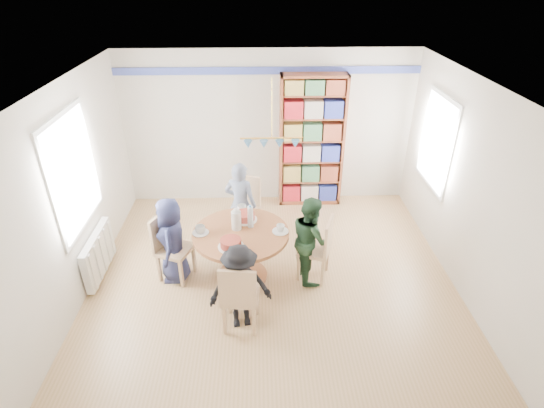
{
  "coord_description": "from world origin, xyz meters",
  "views": [
    {
      "loc": [
        -0.16,
        -4.54,
        3.89
      ],
      "look_at": [
        0.0,
        0.4,
        1.05
      ],
      "focal_mm": 28.0,
      "sensor_mm": 36.0,
      "label": 1
    }
  ],
  "objects_px": {
    "chair_right": "(320,246)",
    "chair_far": "(245,205)",
    "dining_table": "(241,244)",
    "bookshelf": "(311,143)",
    "person_far": "(241,205)",
    "person_left": "(172,240)",
    "chair_left": "(169,244)",
    "chair_near": "(239,295)",
    "person_right": "(310,239)",
    "radiator": "(99,254)",
    "person_near": "(240,287)"
  },
  "relations": [
    {
      "from": "chair_right",
      "to": "chair_far",
      "type": "distance_m",
      "value": 1.53
    },
    {
      "from": "chair_far",
      "to": "dining_table",
      "type": "bearing_deg",
      "value": -91.13
    },
    {
      "from": "dining_table",
      "to": "bookshelf",
      "type": "bearing_deg",
      "value": 61.53
    },
    {
      "from": "person_far",
      "to": "chair_right",
      "type": "bearing_deg",
      "value": 161.49
    },
    {
      "from": "person_left",
      "to": "bookshelf",
      "type": "distance_m",
      "value": 3.04
    },
    {
      "from": "dining_table",
      "to": "chair_far",
      "type": "xyz_separation_m",
      "value": [
        0.02,
        1.08,
        -0.0
      ]
    },
    {
      "from": "dining_table",
      "to": "chair_left",
      "type": "height_order",
      "value": "chair_left"
    },
    {
      "from": "chair_right",
      "to": "chair_near",
      "type": "xyz_separation_m",
      "value": [
        -1.06,
        -0.96,
        0.02
      ]
    },
    {
      "from": "dining_table",
      "to": "chair_left",
      "type": "bearing_deg",
      "value": 176.24
    },
    {
      "from": "dining_table",
      "to": "chair_left",
      "type": "xyz_separation_m",
      "value": [
        -0.99,
        0.06,
        -0.02
      ]
    },
    {
      "from": "chair_left",
      "to": "bookshelf",
      "type": "relative_size",
      "value": 0.42
    },
    {
      "from": "person_left",
      "to": "chair_right",
      "type": "bearing_deg",
      "value": 86.32
    },
    {
      "from": "person_left",
      "to": "bookshelf",
      "type": "bearing_deg",
      "value": 133.26
    },
    {
      "from": "chair_left",
      "to": "person_right",
      "type": "height_order",
      "value": "person_right"
    },
    {
      "from": "radiator",
      "to": "chair_far",
      "type": "distance_m",
      "value": 2.24
    },
    {
      "from": "chair_left",
      "to": "radiator",
      "type": "bearing_deg",
      "value": 176.96
    },
    {
      "from": "chair_far",
      "to": "chair_near",
      "type": "height_order",
      "value": "chair_far"
    },
    {
      "from": "dining_table",
      "to": "chair_left",
      "type": "relative_size",
      "value": 1.34
    },
    {
      "from": "chair_near",
      "to": "person_near",
      "type": "bearing_deg",
      "value": 84.87
    },
    {
      "from": "chair_near",
      "to": "bookshelf",
      "type": "distance_m",
      "value": 3.41
    },
    {
      "from": "chair_right",
      "to": "chair_far",
      "type": "height_order",
      "value": "chair_far"
    },
    {
      "from": "chair_near",
      "to": "bookshelf",
      "type": "xyz_separation_m",
      "value": [
        1.16,
        3.14,
        0.61
      ]
    },
    {
      "from": "person_left",
      "to": "person_far",
      "type": "height_order",
      "value": "person_far"
    },
    {
      "from": "dining_table",
      "to": "chair_far",
      "type": "relative_size",
      "value": 1.29
    },
    {
      "from": "radiator",
      "to": "chair_left",
      "type": "bearing_deg",
      "value": -3.04
    },
    {
      "from": "dining_table",
      "to": "bookshelf",
      "type": "relative_size",
      "value": 0.56
    },
    {
      "from": "radiator",
      "to": "person_near",
      "type": "height_order",
      "value": "person_near"
    },
    {
      "from": "person_left",
      "to": "bookshelf",
      "type": "relative_size",
      "value": 0.53
    },
    {
      "from": "person_far",
      "to": "person_near",
      "type": "bearing_deg",
      "value": 111.61
    },
    {
      "from": "dining_table",
      "to": "person_right",
      "type": "relative_size",
      "value": 1.04
    },
    {
      "from": "dining_table",
      "to": "person_far",
      "type": "xyz_separation_m",
      "value": [
        -0.03,
        0.85,
        0.13
      ]
    },
    {
      "from": "dining_table",
      "to": "chair_right",
      "type": "bearing_deg",
      "value": -1.44
    },
    {
      "from": "chair_left",
      "to": "person_left",
      "type": "relative_size",
      "value": 0.78
    },
    {
      "from": "chair_left",
      "to": "chair_far",
      "type": "bearing_deg",
      "value": 45.15
    },
    {
      "from": "chair_near",
      "to": "chair_left",
      "type": "bearing_deg",
      "value": 133.55
    },
    {
      "from": "radiator",
      "to": "chair_left",
      "type": "relative_size",
      "value": 1.03
    },
    {
      "from": "person_near",
      "to": "chair_near",
      "type": "bearing_deg",
      "value": -103.7
    },
    {
      "from": "chair_right",
      "to": "person_right",
      "type": "relative_size",
      "value": 0.75
    },
    {
      "from": "person_near",
      "to": "bookshelf",
      "type": "distance_m",
      "value": 3.32
    },
    {
      "from": "chair_near",
      "to": "bookshelf",
      "type": "bearing_deg",
      "value": 69.74
    },
    {
      "from": "radiator",
      "to": "chair_right",
      "type": "bearing_deg",
      "value": -2.71
    },
    {
      "from": "chair_far",
      "to": "person_near",
      "type": "height_order",
      "value": "person_near"
    },
    {
      "from": "person_right",
      "to": "person_far",
      "type": "distance_m",
      "value": 1.3
    },
    {
      "from": "chair_right",
      "to": "chair_near",
      "type": "distance_m",
      "value": 1.43
    },
    {
      "from": "person_near",
      "to": "bookshelf",
      "type": "bearing_deg",
      "value": 60.76
    },
    {
      "from": "person_far",
      "to": "bookshelf",
      "type": "relative_size",
      "value": 0.59
    },
    {
      "from": "chair_near",
      "to": "person_near",
      "type": "relative_size",
      "value": 0.85
    },
    {
      "from": "person_left",
      "to": "bookshelf",
      "type": "xyz_separation_m",
      "value": [
        2.1,
        2.14,
        0.52
      ]
    },
    {
      "from": "chair_left",
      "to": "chair_near",
      "type": "relative_size",
      "value": 1.0
    },
    {
      "from": "chair_left",
      "to": "chair_right",
      "type": "bearing_deg",
      "value": -2.55
    }
  ]
}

